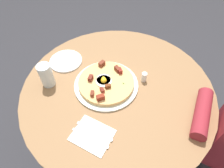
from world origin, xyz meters
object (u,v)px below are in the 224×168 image
Objects in this scene: pizza_plate at (106,85)px; breakfast_pizza at (106,82)px; water_glass at (46,75)px; fork at (90,138)px; dining_table at (117,105)px; knife at (94,131)px; salt_shaker at (144,77)px; bread_plate at (66,61)px.

pizza_plate is 0.02m from breakfast_pizza.
water_glass is at bearing -153.79° from pizza_plate.
dining_table is at bearing 94.36° from fork.
knife is (-0.00, 0.04, 0.00)m from fork.
dining_table is at bearing 13.97° from breakfast_pizza.
breakfast_pizza reaches higher than salt_shaker.
bread_plate is 0.51m from fork.
knife is at bearing -38.02° from bread_plate.
dining_table is 3.47× the size of breakfast_pizza.
bread_plate is 3.39× the size of salt_shaker.
fork reaches higher than dining_table.
breakfast_pizza is at bearing 26.24° from water_glass.
pizza_plate is at bearing 26.21° from water_glass.
dining_table is 5.59× the size of knife.
breakfast_pizza is 1.54× the size of bread_plate.
knife is 3.24× the size of salt_shaker.
bread_plate is (-0.30, 0.04, -0.00)m from pizza_plate.
fork is 0.40m from water_glass.
knife is 1.36× the size of water_glass.
water_glass is (0.02, -0.18, 0.06)m from bread_plate.
fork is at bearing -100.01° from salt_shaker.
knife is at bearing -18.82° from water_glass.
fork is 0.43m from salt_shaker.
bread_plate is 0.47m from salt_shaker.
pizza_plate is 0.20m from salt_shaker.
breakfast_pizza is 0.31m from water_glass.
dining_table is 5.59× the size of fork.
bread_plate is at bearing -169.81° from salt_shaker.
fork is (0.09, -0.29, 0.00)m from pizza_plate.
pizza_plate is 1.87× the size of knife.
knife is 0.39m from salt_shaker.
dining_table is at bearing -4.50° from bread_plate.
water_glass is 0.51m from salt_shaker.
salt_shaker is (0.43, 0.26, -0.04)m from water_glass.
pizza_plate is at bearing 108.18° from knife.
pizza_plate is at bearing 106.07° from fork.
knife is at bearing -71.48° from pizza_plate.
bread_plate is at bearing 141.64° from knife.
water_glass reaches higher than salt_shaker.
water_glass reaches higher than bread_plate.
breakfast_pizza is at bearing -141.99° from salt_shaker.
pizza_plate is at bearing -141.88° from salt_shaker.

